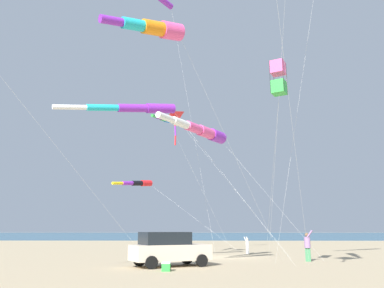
{
  "coord_description": "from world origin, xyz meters",
  "views": [
    {
      "loc": [
        29.21,
        -1.77,
        1.96
      ],
      "look_at": [
        7.22,
        -2.26,
        6.9
      ],
      "focal_mm": 35.86,
      "sensor_mm": 36.0,
      "label": 1
    }
  ],
  "objects": [
    {
      "name": "kite_windsock_blue_topmost",
      "position": [
        -3.35,
        -7.12,
        5.86
      ],
      "size": [
        3.57,
        10.54,
        6.27
      ],
      "color": "red",
      "rests_on": "ground_plane"
    },
    {
      "name": "ocean_water_strip",
      "position": [
        -165.0,
        0.0,
        0.0
      ],
      "size": [
        240.0,
        600.0,
        0.01
      ],
      "primitive_type": "cube",
      "color": "#285B7A",
      "rests_on": "ground_plane"
    },
    {
      "name": "ground_plane",
      "position": [
        0.0,
        0.0,
        0.0
      ],
      "size": [
        600.0,
        600.0,
        0.0
      ],
      "primitive_type": "plane",
      "color": "tan"
    },
    {
      "name": "kite_box_black_fish_shape",
      "position": [
        10.61,
        2.27,
        9.61
      ],
      "size": [
        13.59,
        1.61,
        10.5
      ],
      "color": "#EF4C93",
      "rests_on": "ground_plane"
    },
    {
      "name": "cooler_box",
      "position": [
        9.65,
        -3.47,
        0.21
      ],
      "size": [
        0.62,
        0.42,
        0.42
      ],
      "color": "green",
      "rests_on": "ground_plane"
    },
    {
      "name": "person_adult_flyer",
      "position": [
        3.69,
        5.08,
        1.07
      ],
      "size": [
        0.58,
        0.67,
        1.96
      ],
      "color": "#3D7F51",
      "rests_on": "ground_plane"
    },
    {
      "name": "parked_car",
      "position": [
        7.32,
        -3.54,
        0.95
      ],
      "size": [
        3.64,
        4.67,
        1.85
      ],
      "color": "beige",
      "rests_on": "ground_plane"
    },
    {
      "name": "kite_windsock_rainbow_low_near",
      "position": [
        5.32,
        -1.65,
        8.19
      ],
      "size": [
        6.17,
        10.38,
        8.61
      ],
      "color": "purple",
      "rests_on": "ground_plane"
    },
    {
      "name": "person_child_green_jacket",
      "position": [
        -4.27,
        2.16,
        0.76
      ],
      "size": [
        0.5,
        0.47,
        1.4
      ],
      "color": "silver",
      "rests_on": "ground_plane"
    },
    {
      "name": "kite_windsock_red_high_left",
      "position": [
        -0.08,
        -4.7,
        10.62
      ],
      "size": [
        9.4,
        6.48,
        11.11
      ],
      "color": "blue",
      "rests_on": "ground_plane"
    },
    {
      "name": "kite_windsock_magenta_far_left",
      "position": [
        12.25,
        -3.98,
        11.58
      ],
      "size": [
        11.82,
        10.0,
        12.29
      ],
      "color": "#EF4C93",
      "rests_on": "ground_plane"
    },
    {
      "name": "kite_delta_small_distant",
      "position": [
        1.51,
        -3.71,
        10.36
      ],
      "size": [
        1.8,
        8.98,
        10.76
      ],
      "color": "red",
      "rests_on": "ground_plane"
    },
    {
      "name": "kite_windsock_checkered_midright",
      "position": [
        5.89,
        -5.92,
        9.57
      ],
      "size": [
        4.49,
        13.87,
        10.3
      ],
      "color": "purple",
      "rests_on": "ground_plane"
    }
  ]
}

